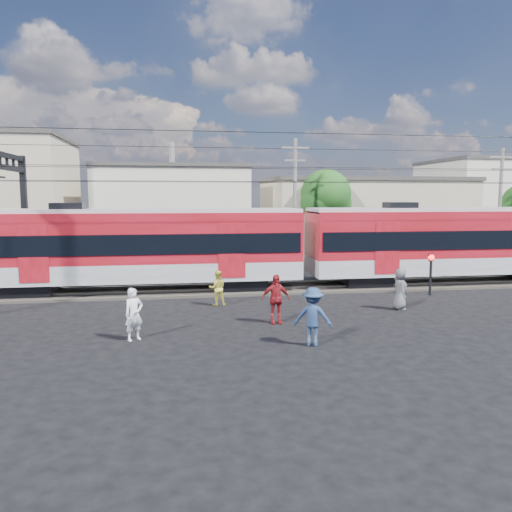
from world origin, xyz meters
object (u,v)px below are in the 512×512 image
object	(u,v)px
pedestrian_a	(134,314)
pedestrian_c	(313,317)
commuter_train	(142,245)
crossing_signal	(431,266)

from	to	relation	value
pedestrian_a	pedestrian_c	xyz separation A→B (m)	(5.72, -1.52, 0.07)
commuter_train	pedestrian_c	distance (m)	11.62
pedestrian_c	crossing_signal	distance (m)	10.61
commuter_train	crossing_signal	size ratio (longest dim) A/B	24.70
commuter_train	pedestrian_a	xyz separation A→B (m)	(0.26, -8.34, -1.52)
pedestrian_c	crossing_signal	bearing A→B (deg)	-115.60
pedestrian_c	crossing_signal	xyz separation A→B (m)	(7.83, 7.14, 0.47)
crossing_signal	pedestrian_a	bearing A→B (deg)	-157.47
commuter_train	crossing_signal	xyz separation A→B (m)	(13.81, -2.72, -0.99)
commuter_train	crossing_signal	bearing A→B (deg)	-11.14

